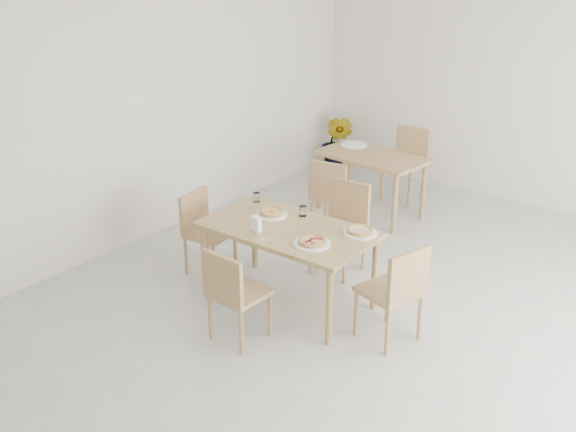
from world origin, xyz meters
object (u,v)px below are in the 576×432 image
Objects in this scene: pizza_margherita at (272,212)px; chair_back_s at (331,191)px; pizza_mushroom at (360,230)px; pizza_pepperoni at (312,241)px; plate_margherita at (272,214)px; napkin_holder at (256,225)px; chair_back_n at (407,158)px; plate_pepperoni at (312,244)px; second_table at (372,163)px; potted_plant at (337,142)px; tumbler_b at (256,197)px; chair_south at (233,290)px; tumbler_a at (303,211)px; chair_east at (397,288)px; plate_empty at (354,145)px; chair_west at (203,226)px; plate_mushroom at (360,233)px; chair_north at (343,220)px.

chair_back_s is (-0.28, 1.38, -0.27)m from pizza_margherita.
pizza_mushroom is 0.98× the size of pizza_pepperoni.
napkin_holder is (0.13, -0.37, 0.06)m from plate_margherita.
plate_pepperoni is at bearing -76.82° from chair_back_n.
plate_pepperoni is at bearing -64.03° from second_table.
potted_plant is (-1.34, 0.39, -0.12)m from chair_back_n.
plate_pepperoni is at bearing -58.76° from potted_plant.
pizza_margherita is 0.38m from tumbler_b.
chair_south is 8.82× the size of tumbler_a.
chair_east reaches higher than plate_empty.
chair_west is 2.63× the size of pizza_pepperoni.
potted_plant reaches higher than second_table.
pizza_pepperoni is 4.23m from potted_plant.
tumbler_b is at bearing -69.50° from potted_plant.
pizza_margherita is 0.73m from pizza_pepperoni.
chair_back_s reaches higher than plate_empty.
chair_back_n is at bearing 104.76° from plate_pepperoni.
second_table is at bearing 112.12° from napkin_holder.
second_table is (0.10, 1.99, -0.15)m from tumbler_b.
plate_pepperoni is at bearing -114.21° from pizza_mushroom.
second_table is 0.77m from chair_back_n.
chair_west is (-1.12, 0.79, -0.01)m from chair_south.
plate_mushroom is (0.52, 1.09, 0.27)m from chair_south.
second_table is (-0.47, 2.00, -0.15)m from tumbler_a.
second_table is at bearing 87.25° from tumbler_b.
chair_back_s reaches higher than pizza_pepperoni.
tumbler_b reaches higher than pizza_margherita.
plate_mushroom is 2.97m from chair_back_n.
chair_south is 9.19× the size of tumbler_b.
plate_empty is 1.35m from potted_plant.
chair_west is 1.09m from tumbler_a.
plate_margherita is at bearing -90.00° from pizza_margherita.
tumbler_b is (-1.01, 0.47, 0.04)m from plate_pepperoni.
potted_plant is at bearing 162.27° from chair_back_n.
pizza_margherita is at bearing 156.78° from pizza_pepperoni.
chair_east is at bearing 13.24° from pizza_pepperoni.
plate_margherita is 2.12× the size of napkin_holder.
chair_east is 9.31× the size of tumbler_a.
chair_west is 5.92× the size of napkin_holder.
potted_plant is (-2.19, 3.60, -0.38)m from pizza_pepperoni.
pizza_margherita is (0.77, 0.14, 0.30)m from chair_west.
plate_empty is (-0.97, 3.29, 0.27)m from chair_south.
chair_south is 1.04m from pizza_margherita.
tumbler_a is 0.29× the size of plate_empty.
pizza_pepperoni is at bearing -73.86° from chair_north.
plate_mushroom is at bearing 122.11° from chair_back_s.
pizza_pepperoni is at bearing 90.00° from plate_pepperoni.
chair_east reaches higher than plate_pepperoni.
plate_mushroom is 0.98× the size of pizza_margherita.
tumbler_a is at bearing -100.72° from chair_north.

